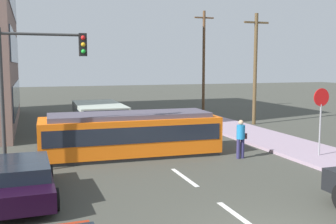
{
  "coord_description": "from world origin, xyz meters",
  "views": [
    {
      "loc": [
        -5.09,
        -6.89,
        4.0
      ],
      "look_at": [
        0.55,
        9.34,
        1.96
      ],
      "focal_mm": 42.52,
      "sensor_mm": 36.0,
      "label": 1
    }
  ],
  "objects_px": {
    "streetcar_tram": "(130,134)",
    "utility_pole_mid": "(255,67)",
    "city_bus": "(99,117)",
    "traffic_light_mast": "(36,73)",
    "pedestrian_crossing": "(241,137)",
    "utility_pole_far": "(204,59)",
    "stop_sign": "(321,108)",
    "parked_sedan_mid": "(20,179)"
  },
  "relations": [
    {
      "from": "city_bus",
      "to": "utility_pole_far",
      "type": "bearing_deg",
      "value": 42.64
    },
    {
      "from": "streetcar_tram",
      "to": "pedestrian_crossing",
      "type": "bearing_deg",
      "value": -25.91
    },
    {
      "from": "utility_pole_mid",
      "to": "parked_sedan_mid",
      "type": "bearing_deg",
      "value": -143.12
    },
    {
      "from": "city_bus",
      "to": "pedestrian_crossing",
      "type": "relative_size",
      "value": 3.27
    },
    {
      "from": "streetcar_tram",
      "to": "traffic_light_mast",
      "type": "bearing_deg",
      "value": -155.77
    },
    {
      "from": "city_bus",
      "to": "stop_sign",
      "type": "xyz_separation_m",
      "value": [
        8.02,
        -8.59,
        1.14
      ]
    },
    {
      "from": "parked_sedan_mid",
      "to": "utility_pole_mid",
      "type": "xyz_separation_m",
      "value": [
        14.66,
        11.0,
        3.24
      ]
    },
    {
      "from": "utility_pole_mid",
      "to": "stop_sign",
      "type": "bearing_deg",
      "value": -105.34
    },
    {
      "from": "traffic_light_mast",
      "to": "pedestrian_crossing",
      "type": "bearing_deg",
      "value": -2.57
    },
    {
      "from": "pedestrian_crossing",
      "to": "parked_sedan_mid",
      "type": "xyz_separation_m",
      "value": [
        -8.83,
        -2.5,
        -0.32
      ]
    },
    {
      "from": "city_bus",
      "to": "utility_pole_mid",
      "type": "height_order",
      "value": "utility_pole_mid"
    },
    {
      "from": "stop_sign",
      "to": "traffic_light_mast",
      "type": "bearing_deg",
      "value": 172.57
    },
    {
      "from": "pedestrian_crossing",
      "to": "city_bus",
      "type": "bearing_deg",
      "value": 122.89
    },
    {
      "from": "traffic_light_mast",
      "to": "utility_pole_far",
      "type": "height_order",
      "value": "utility_pole_far"
    },
    {
      "from": "stop_sign",
      "to": "streetcar_tram",
      "type": "bearing_deg",
      "value": 156.79
    },
    {
      "from": "traffic_light_mast",
      "to": "city_bus",
      "type": "bearing_deg",
      "value": 64.53
    },
    {
      "from": "streetcar_tram",
      "to": "parked_sedan_mid",
      "type": "xyz_separation_m",
      "value": [
        -4.48,
        -4.61,
        -0.36
      ]
    },
    {
      "from": "streetcar_tram",
      "to": "stop_sign",
      "type": "height_order",
      "value": "stop_sign"
    },
    {
      "from": "city_bus",
      "to": "utility_pole_far",
      "type": "height_order",
      "value": "utility_pole_far"
    },
    {
      "from": "streetcar_tram",
      "to": "city_bus",
      "type": "relative_size",
      "value": 1.44
    },
    {
      "from": "parked_sedan_mid",
      "to": "stop_sign",
      "type": "height_order",
      "value": "stop_sign"
    },
    {
      "from": "traffic_light_mast",
      "to": "utility_pole_far",
      "type": "distance_m",
      "value": 22.45
    },
    {
      "from": "parked_sedan_mid",
      "to": "traffic_light_mast",
      "type": "bearing_deg",
      "value": 77.96
    },
    {
      "from": "streetcar_tram",
      "to": "utility_pole_mid",
      "type": "xyz_separation_m",
      "value": [
        10.17,
        6.39,
        2.88
      ]
    },
    {
      "from": "streetcar_tram",
      "to": "utility_pole_far",
      "type": "height_order",
      "value": "utility_pole_far"
    },
    {
      "from": "city_bus",
      "to": "traffic_light_mast",
      "type": "distance_m",
      "value": 8.31
    },
    {
      "from": "city_bus",
      "to": "utility_pole_mid",
      "type": "xyz_separation_m",
      "value": [
        10.66,
        1.02,
        2.82
      ]
    },
    {
      "from": "pedestrian_crossing",
      "to": "streetcar_tram",
      "type": "bearing_deg",
      "value": 154.09
    },
    {
      "from": "pedestrian_crossing",
      "to": "utility_pole_far",
      "type": "relative_size",
      "value": 0.19
    },
    {
      "from": "utility_pole_far",
      "to": "streetcar_tram",
      "type": "bearing_deg",
      "value": -124.15
    },
    {
      "from": "traffic_light_mast",
      "to": "stop_sign",
      "type": "bearing_deg",
      "value": -7.43
    },
    {
      "from": "stop_sign",
      "to": "utility_pole_far",
      "type": "xyz_separation_m",
      "value": [
        2.97,
        18.71,
        2.34
      ]
    },
    {
      "from": "streetcar_tram",
      "to": "traffic_light_mast",
      "type": "xyz_separation_m",
      "value": [
        -3.87,
        -1.74,
        2.73
      ]
    },
    {
      "from": "parked_sedan_mid",
      "to": "stop_sign",
      "type": "bearing_deg",
      "value": 6.55
    },
    {
      "from": "parked_sedan_mid",
      "to": "traffic_light_mast",
      "type": "distance_m",
      "value": 4.26
    },
    {
      "from": "streetcar_tram",
      "to": "utility_pole_far",
      "type": "relative_size",
      "value": 0.9
    },
    {
      "from": "streetcar_tram",
      "to": "utility_pole_mid",
      "type": "height_order",
      "value": "utility_pole_mid"
    },
    {
      "from": "parked_sedan_mid",
      "to": "utility_pole_far",
      "type": "xyz_separation_m",
      "value": [
        14.98,
        20.09,
        3.91
      ]
    },
    {
      "from": "utility_pole_mid",
      "to": "utility_pole_far",
      "type": "height_order",
      "value": "utility_pole_far"
    },
    {
      "from": "streetcar_tram",
      "to": "city_bus",
      "type": "distance_m",
      "value": 5.39
    },
    {
      "from": "stop_sign",
      "to": "utility_pole_far",
      "type": "height_order",
      "value": "utility_pole_far"
    },
    {
      "from": "pedestrian_crossing",
      "to": "utility_pole_mid",
      "type": "relative_size",
      "value": 0.23
    }
  ]
}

